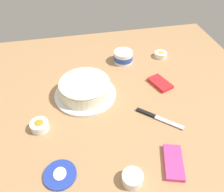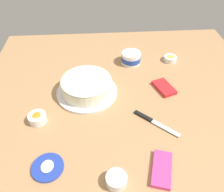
{
  "view_description": "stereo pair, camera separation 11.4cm",
  "coord_description": "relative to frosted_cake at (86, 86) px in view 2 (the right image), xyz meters",
  "views": [
    {
      "loc": [
        0.78,
        -0.24,
        0.81
      ],
      "look_at": [
        -0.04,
        -0.07,
        0.04
      ],
      "focal_mm": 36.48,
      "sensor_mm": 36.0,
      "label": 1
    },
    {
      "loc": [
        0.79,
        -0.13,
        0.81
      ],
      "look_at": [
        -0.04,
        -0.07,
        0.04
      ],
      "focal_mm": 36.48,
      "sensor_mm": 36.0,
      "label": 2
    }
  ],
  "objects": [
    {
      "name": "ground_plane",
      "position": [
        0.11,
        0.2,
        -0.05
      ],
      "size": [
        1.54,
        1.54,
        0.0
      ],
      "primitive_type": "plane",
      "color": "tan"
    },
    {
      "name": "frosted_cake",
      "position": [
        0.0,
        0.0,
        0.0
      ],
      "size": [
        0.32,
        0.32,
        0.1
      ],
      "color": "white",
      "rests_on": "ground_plane"
    },
    {
      "name": "frosting_tub",
      "position": [
        -0.26,
        0.27,
        -0.01
      ],
      "size": [
        0.12,
        0.12,
        0.07
      ],
      "color": "white",
      "rests_on": "ground_plane"
    },
    {
      "name": "frosting_tub_lid",
      "position": [
        0.43,
        -0.15,
        -0.04
      ],
      "size": [
        0.13,
        0.13,
        0.02
      ],
      "color": "#233DAD",
      "rests_on": "ground_plane"
    },
    {
      "name": "spreading_knife",
      "position": [
        0.22,
        0.3,
        -0.04
      ],
      "size": [
        0.17,
        0.19,
        0.01
      ],
      "color": "silver",
      "rests_on": "ground_plane"
    },
    {
      "name": "sprinkle_bowl_orange",
      "position": [
        0.18,
        -0.23,
        -0.02
      ],
      "size": [
        0.08,
        0.08,
        0.04
      ],
      "color": "white",
      "rests_on": "ground_plane"
    },
    {
      "name": "sprinkle_bowl_pink",
      "position": [
        0.51,
        0.11,
        -0.03
      ],
      "size": [
        0.08,
        0.08,
        0.04
      ],
      "color": "white",
      "rests_on": "ground_plane"
    },
    {
      "name": "sprinkle_bowl_yellow",
      "position": [
        -0.27,
        0.51,
        -0.03
      ],
      "size": [
        0.08,
        0.08,
        0.03
      ],
      "color": "white",
      "rests_on": "ground_plane"
    },
    {
      "name": "candy_box_lower",
      "position": [
        -0.0,
        0.41,
        -0.04
      ],
      "size": [
        0.15,
        0.12,
        0.02
      ],
      "primitive_type": "cube",
      "rotation": [
        0.0,
        0.0,
        0.36
      ],
      "color": "red",
      "rests_on": "ground_plane"
    },
    {
      "name": "candy_box_upper",
      "position": [
        0.47,
        0.29,
        -0.04
      ],
      "size": [
        0.17,
        0.11,
        0.02
      ],
      "primitive_type": "cube",
      "rotation": [
        0.0,
        0.0,
        -0.29
      ],
      "color": "#E53D8E",
      "rests_on": "ground_plane"
    }
  ]
}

